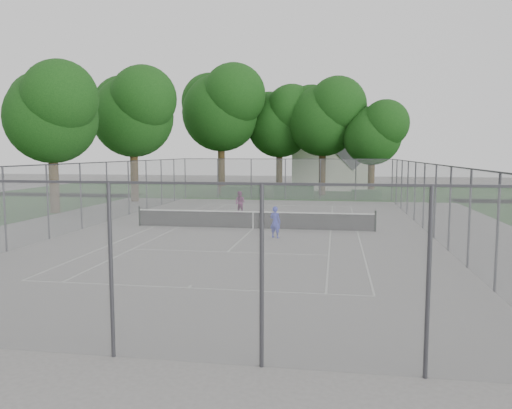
# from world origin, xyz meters

# --- Properties ---
(ground) EXTENTS (120.00, 120.00, 0.00)m
(ground) POSITION_xyz_m (0.00, 0.00, 0.00)
(ground) COLOR slate
(ground) RESTS_ON ground
(grass_far) EXTENTS (60.00, 20.00, 0.00)m
(grass_far) POSITION_xyz_m (0.00, 26.00, 0.00)
(grass_far) COLOR #184112
(grass_far) RESTS_ON ground
(court_markings) EXTENTS (11.03, 23.83, 0.01)m
(court_markings) POSITION_xyz_m (0.00, 0.00, 0.01)
(court_markings) COLOR beige
(court_markings) RESTS_ON ground
(tennis_net) EXTENTS (12.87, 0.10, 1.10)m
(tennis_net) POSITION_xyz_m (0.00, 0.00, 0.51)
(tennis_net) COLOR black
(tennis_net) RESTS_ON ground
(perimeter_fence) EXTENTS (18.08, 34.08, 3.52)m
(perimeter_fence) POSITION_xyz_m (0.00, 0.00, 1.81)
(perimeter_fence) COLOR #38383D
(perimeter_fence) RESTS_ON ground
(tree_far_left) EXTENTS (8.62, 7.87, 12.39)m
(tree_far_left) POSITION_xyz_m (-6.62, 21.48, 8.52)
(tree_far_left) COLOR #392814
(tree_far_left) RESTS_ON ground
(tree_far_midleft) EXTENTS (7.38, 6.74, 10.61)m
(tree_far_midleft) POSITION_xyz_m (-1.17, 23.48, 7.29)
(tree_far_midleft) COLOR #392814
(tree_far_midleft) RESTS_ON ground
(tree_far_midright) EXTENTS (7.66, 7.00, 11.02)m
(tree_far_midright) POSITION_xyz_m (3.13, 21.82, 7.57)
(tree_far_midright) COLOR #392814
(tree_far_midright) RESTS_ON ground
(tree_far_right) EXTENTS (6.06, 5.53, 8.71)m
(tree_far_right) POSITION_xyz_m (7.58, 20.27, 5.98)
(tree_far_right) COLOR #392814
(tree_far_right) RESTS_ON ground
(tree_side_back) EXTENTS (7.63, 6.97, 10.97)m
(tree_side_back) POSITION_xyz_m (-12.13, 13.23, 7.54)
(tree_side_back) COLOR #392814
(tree_side_back) RESTS_ON ground
(tree_side_front) EXTENTS (6.93, 6.33, 9.97)m
(tree_side_front) POSITION_xyz_m (-14.28, 4.76, 6.85)
(tree_side_front) COLOR #392814
(tree_side_front) RESTS_ON ground
(hedge_left) EXTENTS (3.84, 1.15, 0.96)m
(hedge_left) POSITION_xyz_m (-4.02, 18.34, 0.48)
(hedge_left) COLOR #154215
(hedge_left) RESTS_ON ground
(hedge_mid) EXTENTS (3.60, 1.03, 1.13)m
(hedge_mid) POSITION_xyz_m (0.61, 18.53, 0.57)
(hedge_mid) COLOR #154215
(hedge_mid) RESTS_ON ground
(hedge_right) EXTENTS (2.60, 0.95, 0.78)m
(hedge_right) POSITION_xyz_m (6.99, 18.61, 0.39)
(hedge_right) COLOR #154215
(hedge_right) RESTS_ON ground
(house) EXTENTS (8.54, 6.62, 10.63)m
(house) POSITION_xyz_m (3.97, 30.09, 4.28)
(house) COLOR silver
(house) RESTS_ON ground
(girl_player) EXTENTS (0.65, 0.55, 1.52)m
(girl_player) POSITION_xyz_m (1.51, -2.61, 0.76)
(girl_player) COLOR #333BC0
(girl_player) RESTS_ON ground
(woman_player) EXTENTS (0.90, 0.82, 1.51)m
(woman_player) POSITION_xyz_m (-1.91, 6.22, 0.76)
(woman_player) COLOR #75275D
(woman_player) RESTS_ON ground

